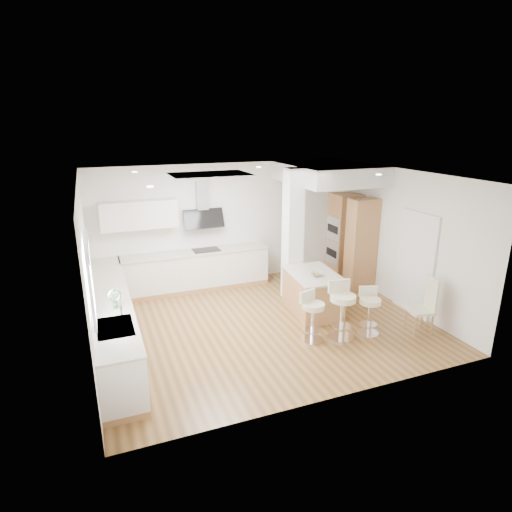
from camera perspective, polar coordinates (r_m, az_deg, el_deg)
name	(u,v)px	position (r m, az deg, el deg)	size (l,w,h in m)	color
ground	(263,323)	(8.28, 0.98, -8.95)	(6.00, 6.00, 0.00)	olive
ceiling	(263,323)	(8.28, 0.98, -8.95)	(6.00, 5.00, 0.02)	silver
wall_back	(223,224)	(10.03, -4.43, 4.28)	(6.00, 0.04, 2.80)	white
wall_left	(87,274)	(7.22, -21.56, -2.25)	(0.04, 5.00, 2.80)	white
wall_right	(398,238)	(9.29, 18.42, 2.33)	(0.04, 5.00, 2.80)	white
skylight	(210,175)	(7.78, -6.12, 10.63)	(4.10, 2.10, 0.06)	white
window_left	(89,274)	(6.28, -21.34, -2.29)	(0.06, 1.28, 1.07)	white
doorway_right	(415,265)	(8.95, 20.46, -1.12)	(0.05, 1.00, 2.10)	#463D37
counter_left	(112,319)	(7.78, -18.59, -8.00)	(0.63, 4.50, 1.35)	tan
counter_back	(188,260)	(9.75, -9.00, -0.59)	(3.62, 0.63, 2.50)	tan
pillar	(293,236)	(9.01, 4.91, 2.73)	(0.35, 0.35, 2.80)	white
soffit	(328,173)	(9.67, 9.59, 10.82)	(1.78, 2.20, 0.40)	silver
oven_column	(350,241)	(10.13, 12.45, 2.00)	(0.63, 1.21, 2.10)	tan
peninsula	(313,293)	(8.66, 7.56, -4.85)	(1.02, 1.43, 0.89)	tan
bar_stool_a	(312,314)	(7.53, 7.51, -7.65)	(0.52, 0.52, 0.90)	silver
bar_stool_b	(342,307)	(7.68, 11.37, -6.70)	(0.51, 0.51, 1.04)	silver
bar_stool_c	(369,309)	(7.96, 14.87, -6.79)	(0.49, 0.49, 0.87)	silver
dining_chair	(426,303)	(8.31, 21.68, -5.88)	(0.49, 0.49, 1.06)	beige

